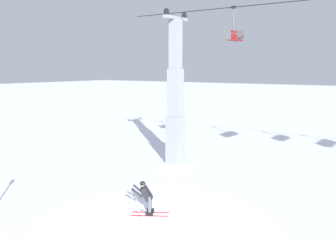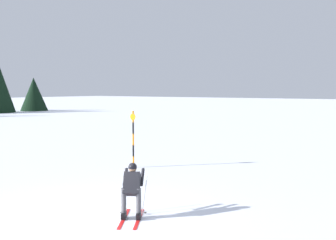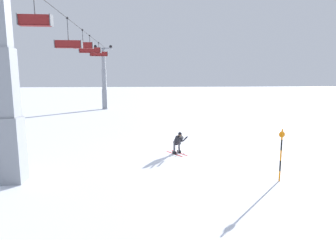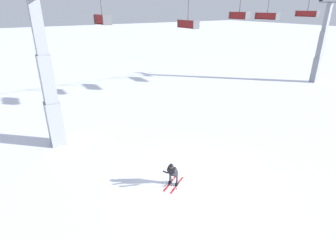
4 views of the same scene
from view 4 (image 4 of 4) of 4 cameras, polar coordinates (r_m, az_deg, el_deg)
name	(u,v)px [view 4 (image 4 of 4)]	position (r m, az deg, el deg)	size (l,w,h in m)	color
ground_plane	(196,187)	(14.35, 5.91, -13.97)	(260.00, 260.00, 0.00)	white
skier_carving_main	(172,173)	(13.89, 0.96, -11.15)	(1.63, 1.31, 1.54)	red
lift_tower_near	(49,89)	(18.35, -24.02, 6.08)	(0.91, 2.37, 9.50)	gray
lift_tower_far	(320,49)	(37.15, 29.67, 13.02)	(0.71, 2.67, 9.50)	gray
chairlift_seat_nearest	(102,19)	(18.64, -13.97, 20.07)	(0.61, 1.78, 1.88)	black
chairlift_seat_second	(187,24)	(21.85, 4.13, 19.78)	(0.61, 2.11, 2.36)	black
chairlift_seat_middle	(239,16)	(25.43, 14.81, 20.70)	(0.61, 1.97, 1.84)	black
chairlift_seat_fourth	(266,16)	(28.17, 20.21, 20.03)	(0.61, 2.40, 1.94)	black
chairlift_seat_farthest	(307,14)	(33.34, 27.40, 19.42)	(0.61, 2.39, 1.82)	black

